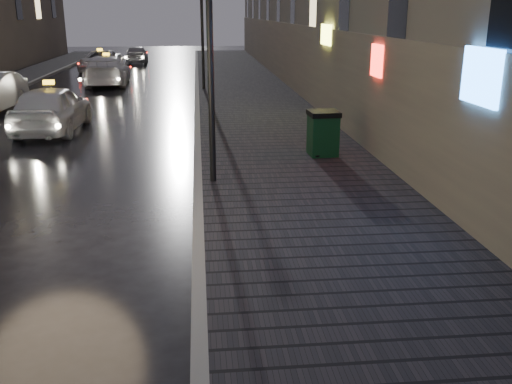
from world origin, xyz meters
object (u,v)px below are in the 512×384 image
(taxi_far, at_px, (101,61))
(lamp_near, at_px, (210,27))
(car_far, at_px, (137,55))
(trash_bin, at_px, (323,133))
(lamp_far, at_px, (202,18))
(taxi_near, at_px, (52,108))
(taxi_mid, at_px, (107,70))

(taxi_far, bearing_deg, lamp_near, -71.46)
(car_far, bearing_deg, trash_bin, 101.18)
(lamp_near, distance_m, lamp_far, 16.00)
(taxi_near, distance_m, taxi_mid, 12.31)
(lamp_near, height_order, taxi_mid, lamp_near)
(lamp_near, distance_m, taxi_near, 8.82)
(lamp_near, xyz_separation_m, car_far, (-4.76, 31.96, -2.82))
(lamp_near, bearing_deg, lamp_far, 90.00)
(taxi_near, bearing_deg, lamp_far, -116.36)
(lamp_near, distance_m, taxi_far, 27.56)
(taxi_near, relative_size, taxi_far, 0.96)
(trash_bin, height_order, taxi_mid, taxi_mid)
(lamp_far, bearing_deg, lamp_near, -90.00)
(taxi_far, bearing_deg, car_far, 75.76)
(lamp_far, relative_size, taxi_near, 1.17)
(car_far, bearing_deg, taxi_mid, 85.41)
(taxi_mid, relative_size, car_far, 1.36)
(taxi_mid, bearing_deg, taxi_near, 87.01)
(lamp_far, height_order, car_far, lamp_far)
(taxi_far, relative_size, car_far, 1.20)
(taxi_far, bearing_deg, trash_bin, -64.07)
(lamp_near, relative_size, taxi_near, 1.17)
(lamp_far, relative_size, car_far, 1.34)
(lamp_near, height_order, taxi_far, lamp_near)
(trash_bin, relative_size, taxi_far, 0.25)
(lamp_near, relative_size, car_far, 1.34)
(trash_bin, distance_m, car_far, 30.81)
(taxi_near, xyz_separation_m, taxi_far, (-1.54, 19.91, -0.11))
(car_far, bearing_deg, lamp_far, 103.29)
(lamp_far, bearing_deg, taxi_near, -118.51)
(lamp_far, relative_size, taxi_far, 1.12)
(trash_bin, bearing_deg, taxi_far, 108.99)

